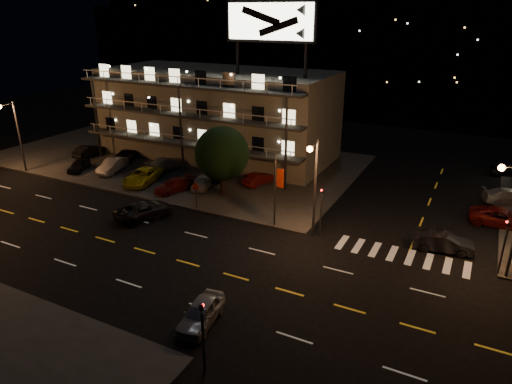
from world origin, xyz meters
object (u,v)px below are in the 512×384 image
at_px(lot_car_7, 165,164).
at_px(lot_car_2, 143,176).
at_px(lot_car_4, 203,182).
at_px(road_car_east, 201,313).
at_px(side_car_0, 444,242).
at_px(road_car_west, 144,210).
at_px(tree, 222,155).

bearing_deg(lot_car_7, lot_car_2, 98.87).
height_order(lot_car_4, road_car_east, lot_car_4).
distance_m(lot_car_2, road_car_east, 24.65).
bearing_deg(lot_car_7, side_car_0, 173.19).
xyz_separation_m(lot_car_2, road_car_east, (18.25, -16.57, -0.19)).
relative_size(lot_car_7, road_car_east, 1.23).
distance_m(lot_car_4, road_car_east, 21.73).
distance_m(lot_car_7, road_car_west, 12.54).
relative_size(tree, lot_car_4, 1.74).
xyz_separation_m(tree, lot_car_7, (-9.62, 3.42, -3.31)).
xyz_separation_m(lot_car_7, road_car_west, (6.12, -10.95, -0.17)).
xyz_separation_m(side_car_0, road_car_east, (-11.55, -15.62, -0.02)).
bearing_deg(lot_car_2, road_car_west, -59.30).
height_order(tree, road_car_east, tree).
bearing_deg(side_car_0, road_car_west, 96.34).
relative_size(tree, road_car_east, 1.64).
bearing_deg(road_car_west, lot_car_7, -36.51).
bearing_deg(road_car_east, lot_car_7, 123.74).
distance_m(lot_car_2, lot_car_7, 4.41).
distance_m(lot_car_4, side_car_0, 23.55).
bearing_deg(side_car_0, tree, 77.94).
height_order(tree, lot_car_2, tree).
height_order(lot_car_4, lot_car_7, lot_car_7).
distance_m(lot_car_2, side_car_0, 29.82).
bearing_deg(lot_car_7, lot_car_4, 161.33).
bearing_deg(lot_car_4, road_car_west, -110.13).
bearing_deg(road_car_west, lot_car_4, -70.68).
distance_m(lot_car_4, lot_car_7, 7.36).
height_order(side_car_0, road_car_west, side_car_0).
height_order(tree, road_car_west, tree).
height_order(lot_car_7, road_car_east, lot_car_7).
relative_size(lot_car_7, road_car_west, 0.99).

